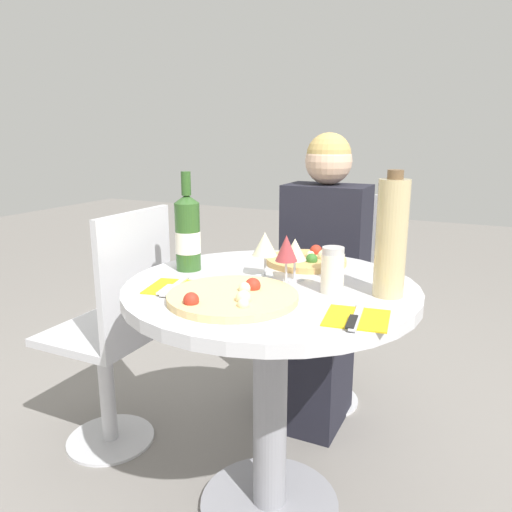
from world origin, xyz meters
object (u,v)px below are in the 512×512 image
object	(u,v)px
dining_table	(270,343)
chair_behind_diner	(328,301)
wine_bottle	(188,233)
seated_diner	(318,292)
pizza_large	(233,297)
tall_carafe	(391,238)
chair_empty_side	(116,336)

from	to	relation	value
dining_table	chair_behind_diner	size ratio (longest dim) A/B	0.92
wine_bottle	chair_behind_diner	bearing A→B (deg)	72.41
chair_behind_diner	seated_diner	size ratio (longest dim) A/B	0.78
pizza_large	tall_carafe	bearing A→B (deg)	31.96
dining_table	chair_empty_side	xyz separation A→B (m)	(-0.66, 0.06, -0.12)
chair_empty_side	tall_carafe	distance (m)	1.10
dining_table	tall_carafe	distance (m)	0.48
seated_diner	wine_bottle	distance (m)	0.75
chair_behind_diner	pizza_large	size ratio (longest dim) A/B	2.70
seated_diner	wine_bottle	size ratio (longest dim) A/B	3.82
chair_behind_diner	pizza_large	world-z (taller)	chair_behind_diner
chair_behind_diner	pizza_large	distance (m)	1.03
seated_diner	chair_empty_side	xyz separation A→B (m)	(-0.60, -0.59, -0.09)
pizza_large	wine_bottle	world-z (taller)	wine_bottle
dining_table	pizza_large	distance (m)	0.27
seated_diner	pizza_large	world-z (taller)	seated_diner
chair_empty_side	pizza_large	size ratio (longest dim) A/B	2.70
dining_table	seated_diner	world-z (taller)	seated_diner
chair_behind_diner	seated_diner	distance (m)	0.17
chair_behind_diner	chair_empty_side	distance (m)	0.95
chair_empty_side	wine_bottle	world-z (taller)	wine_bottle
dining_table	tall_carafe	size ratio (longest dim) A/B	2.54
wine_bottle	seated_diner	bearing A→B (deg)	68.60
chair_behind_diner	chair_empty_side	size ratio (longest dim) A/B	1.00
dining_table	seated_diner	distance (m)	0.65
seated_diner	chair_empty_side	world-z (taller)	seated_diner
tall_carafe	pizza_large	bearing A→B (deg)	-148.04
pizza_large	tall_carafe	xyz separation A→B (m)	(0.36, 0.23, 0.15)
dining_table	chair_empty_side	size ratio (longest dim) A/B	0.92
seated_diner	wine_bottle	xyz separation A→B (m)	(-0.24, -0.62, 0.34)
dining_table	chair_behind_diner	distance (m)	0.80
seated_diner	tall_carafe	xyz separation A→B (m)	(0.40, -0.60, 0.39)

